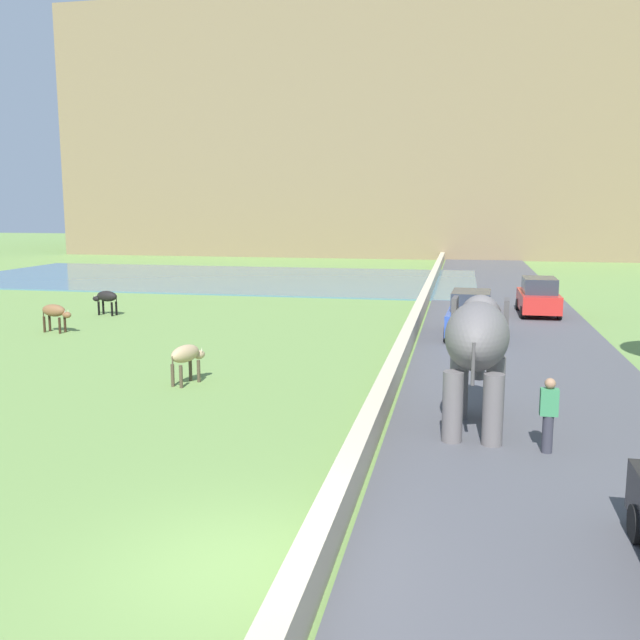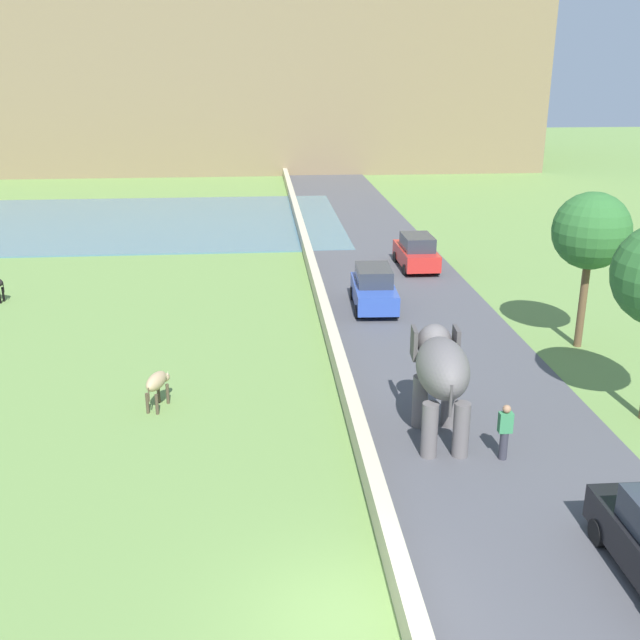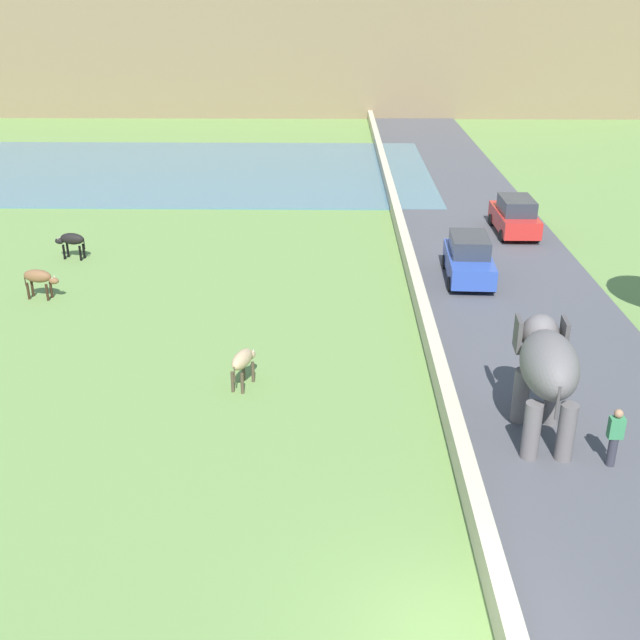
{
  "view_description": "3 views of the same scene",
  "coord_description": "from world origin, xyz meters",
  "px_view_note": "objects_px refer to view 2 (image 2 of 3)",
  "views": [
    {
      "loc": [
        3.05,
        -8.85,
        5.08
      ],
      "look_at": [
        -0.8,
        10.07,
        1.92
      ],
      "focal_mm": 39.31,
      "sensor_mm": 36.0,
      "label": 1
    },
    {
      "loc": [
        -1.41,
        -11.21,
        9.99
      ],
      "look_at": [
        0.56,
        12.09,
        1.83
      ],
      "focal_mm": 41.36,
      "sensor_mm": 36.0,
      "label": 2
    },
    {
      "loc": [
        -2.02,
        -10.53,
        11.0
      ],
      "look_at": [
        -2.39,
        11.75,
        1.21
      ],
      "focal_mm": 43.3,
      "sensor_mm": 36.0,
      "label": 3
    }
  ],
  "objects_px": {
    "person_beside_elephant": "(505,431)",
    "car_blue": "(374,288)",
    "car_red": "(416,252)",
    "elephant": "(441,371)",
    "cow_tan": "(157,382)"
  },
  "relations": [
    {
      "from": "elephant",
      "to": "car_red",
      "type": "bearing_deg",
      "value": 80.02
    },
    {
      "from": "person_beside_elephant",
      "to": "car_red",
      "type": "distance_m",
      "value": 19.29
    },
    {
      "from": "car_blue",
      "to": "car_red",
      "type": "height_order",
      "value": "same"
    },
    {
      "from": "car_red",
      "to": "cow_tan",
      "type": "xyz_separation_m",
      "value": [
        -11.19,
        -15.19,
        -0.06
      ]
    },
    {
      "from": "car_red",
      "to": "elephant",
      "type": "bearing_deg",
      "value": -99.98
    },
    {
      "from": "car_blue",
      "to": "car_red",
      "type": "distance_m",
      "value": 6.92
    },
    {
      "from": "car_red",
      "to": "cow_tan",
      "type": "distance_m",
      "value": 18.86
    },
    {
      "from": "person_beside_elephant",
      "to": "car_blue",
      "type": "xyz_separation_m",
      "value": [
        -1.45,
        13.05,
        0.03
      ]
    },
    {
      "from": "elephant",
      "to": "cow_tan",
      "type": "height_order",
      "value": "elephant"
    },
    {
      "from": "cow_tan",
      "to": "car_blue",
      "type": "bearing_deg",
      "value": 48.31
    },
    {
      "from": "person_beside_elephant",
      "to": "car_red",
      "type": "relative_size",
      "value": 0.41
    },
    {
      "from": "person_beside_elephant",
      "to": "car_blue",
      "type": "distance_m",
      "value": 13.13
    },
    {
      "from": "car_blue",
      "to": "car_red",
      "type": "bearing_deg",
      "value": 62.94
    },
    {
      "from": "elephant",
      "to": "person_beside_elephant",
      "type": "xyz_separation_m",
      "value": [
        1.44,
        -1.39,
        -1.16
      ]
    },
    {
      "from": "car_blue",
      "to": "car_red",
      "type": "xyz_separation_m",
      "value": [
        3.15,
        6.16,
        0.0
      ]
    }
  ]
}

